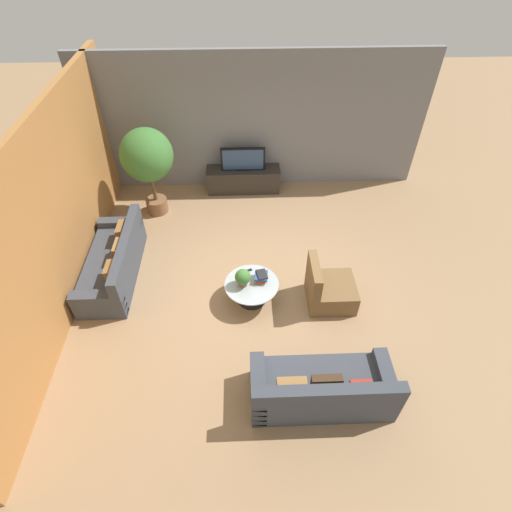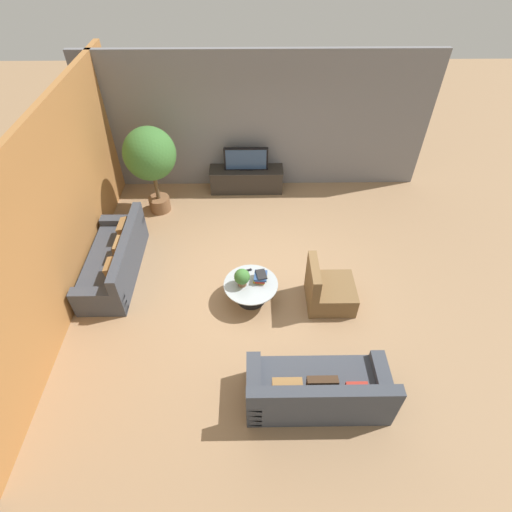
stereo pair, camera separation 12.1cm
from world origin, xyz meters
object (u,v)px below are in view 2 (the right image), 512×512
at_px(television, 246,159).
at_px(armchair_wicker, 328,291).
at_px(media_console, 246,179).
at_px(potted_palm_tall, 150,157).
at_px(couch_by_wall, 115,261).
at_px(couch_near_entry, 318,391).
at_px(coffee_table, 251,288).
at_px(potted_plant_tabletop, 242,277).

bearing_deg(television, armchair_wicker, -67.86).
xyz_separation_m(media_console, potted_palm_tall, (-1.90, -0.75, 1.03)).
height_order(media_console, couch_by_wall, couch_by_wall).
relative_size(couch_near_entry, armchair_wicker, 2.27).
bearing_deg(media_console, couch_by_wall, -131.70).
bearing_deg(couch_near_entry, coffee_table, -64.38).
xyz_separation_m(couch_near_entry, potted_palm_tall, (-2.90, 4.50, 1.03)).
height_order(couch_by_wall, potted_palm_tall, potted_palm_tall).
xyz_separation_m(television, couch_near_entry, (1.00, -5.25, -0.52)).
bearing_deg(armchair_wicker, coffee_table, 86.97).
bearing_deg(coffee_table, media_console, 91.54).
bearing_deg(couch_by_wall, television, 138.28).
height_order(television, coffee_table, television).
bearing_deg(potted_plant_tabletop, media_console, 89.08).
distance_m(couch_by_wall, couch_near_entry, 4.25).
height_order(couch_by_wall, couch_near_entry, same).
xyz_separation_m(coffee_table, armchair_wicker, (1.31, -0.07, -0.00)).
bearing_deg(potted_plant_tabletop, television, 89.08).
bearing_deg(couch_near_entry, potted_plant_tabletop, -60.73).
height_order(armchair_wicker, potted_plant_tabletop, armchair_wicker).
height_order(couch_by_wall, potted_plant_tabletop, couch_by_wall).
bearing_deg(armchair_wicker, television, 22.14).
height_order(television, couch_near_entry, television).
height_order(armchair_wicker, potted_palm_tall, potted_palm_tall).
bearing_deg(television, potted_plant_tabletop, -90.92).
height_order(coffee_table, armchair_wicker, armchair_wicker).
xyz_separation_m(media_console, armchair_wicker, (1.40, -3.44, -0.01)).
xyz_separation_m(couch_by_wall, potted_palm_tall, (0.48, 1.92, 1.03)).
xyz_separation_m(coffee_table, potted_palm_tall, (-1.99, 2.61, 1.04)).
height_order(media_console, potted_plant_tabletop, potted_plant_tabletop).
bearing_deg(media_console, couch_near_entry, -79.27).
distance_m(armchair_wicker, potted_palm_tall, 4.38).
height_order(coffee_table, potted_plant_tabletop, potted_plant_tabletop).
bearing_deg(couch_near_entry, media_console, -79.27).
relative_size(coffee_table, potted_plant_tabletop, 2.81).
xyz_separation_m(couch_near_entry, armchair_wicker, (0.40, 1.82, -0.02)).
bearing_deg(potted_palm_tall, couch_by_wall, -104.06).
bearing_deg(couch_by_wall, potted_plant_tabletop, 73.17).
bearing_deg(media_console, television, -90.00).
xyz_separation_m(media_console, potted_plant_tabletop, (-0.05, -3.38, 0.29)).
relative_size(media_console, potted_palm_tall, 0.88).
bearing_deg(armchair_wicker, media_console, 22.13).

